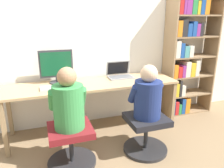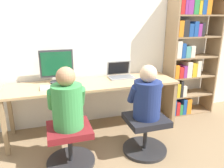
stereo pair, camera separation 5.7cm
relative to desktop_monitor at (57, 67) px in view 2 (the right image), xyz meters
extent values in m
plane|color=#846B4C|center=(0.45, -0.46, -0.93)|extent=(14.00, 14.00, 0.00)
cube|color=white|center=(0.45, 0.20, 0.37)|extent=(10.00, 0.05, 2.60)
cube|color=tan|center=(0.45, -0.16, -0.23)|extent=(2.27, 0.60, 0.03)
cube|color=#9C7D56|center=(-0.65, -0.42, -0.59)|extent=(0.05, 0.05, 0.68)
cube|color=#9C7D56|center=(1.54, -0.42, -0.59)|extent=(0.05, 0.05, 0.68)
cube|color=#9C7D56|center=(-0.65, 0.10, -0.59)|extent=(0.05, 0.05, 0.68)
cube|color=#9C7D56|center=(1.54, 0.10, -0.59)|extent=(0.05, 0.05, 0.68)
cylinder|color=#333338|center=(0.00, 0.00, -0.21)|extent=(0.21, 0.21, 0.01)
cylinder|color=#333338|center=(0.00, 0.00, -0.17)|extent=(0.04, 0.04, 0.07)
cube|color=#333338|center=(0.00, 0.00, 0.04)|extent=(0.43, 0.02, 0.36)
cube|color=#144C2D|center=(0.00, -0.01, 0.04)|extent=(0.39, 0.01, 0.31)
cube|color=gray|center=(0.89, -0.05, -0.21)|extent=(0.36, 0.21, 0.02)
cube|color=slate|center=(0.89, -0.05, -0.20)|extent=(0.31, 0.17, 0.00)
cube|color=gray|center=(0.89, 0.08, -0.09)|extent=(0.36, 0.05, 0.21)
cube|color=black|center=(0.89, 0.07, -0.10)|extent=(0.31, 0.04, 0.18)
cube|color=#B2B2B7|center=(-0.03, -0.23, -0.21)|extent=(0.40, 0.17, 0.02)
cube|color=#97979C|center=(-0.03, -0.23, -0.19)|extent=(0.37, 0.13, 0.00)
ellipsoid|color=black|center=(0.24, -0.26, -0.20)|extent=(0.06, 0.11, 0.04)
cylinder|color=#262628|center=(0.04, -0.79, -0.91)|extent=(0.53, 0.53, 0.04)
cylinder|color=#262628|center=(0.04, -0.79, -0.72)|extent=(0.05, 0.05, 0.34)
cube|color=maroon|center=(0.04, -0.79, -0.52)|extent=(0.46, 0.43, 0.07)
cylinder|color=#262628|center=(0.92, -0.82, -0.91)|extent=(0.53, 0.53, 0.04)
cylinder|color=#262628|center=(0.92, -0.82, -0.72)|extent=(0.05, 0.05, 0.34)
cube|color=black|center=(0.92, -0.82, -0.52)|extent=(0.46, 0.43, 0.07)
cylinder|color=#388C47|center=(0.04, -0.79, -0.25)|extent=(0.31, 0.31, 0.46)
sphere|color=#A87A56|center=(0.04, -0.79, 0.07)|extent=(0.19, 0.19, 0.19)
cylinder|color=#388C47|center=(-0.11, -0.72, -0.18)|extent=(0.09, 0.21, 0.26)
cylinder|color=#388C47|center=(0.18, -0.72, -0.18)|extent=(0.09, 0.21, 0.26)
cylinder|color=navy|center=(0.92, -0.82, -0.27)|extent=(0.31, 0.31, 0.43)
sphere|color=beige|center=(0.92, -0.82, 0.03)|extent=(0.19, 0.19, 0.19)
cylinder|color=navy|center=(0.77, -0.76, -0.20)|extent=(0.09, 0.20, 0.25)
cylinder|color=navy|center=(1.06, -0.76, -0.20)|extent=(0.09, 0.20, 0.25)
cube|color=#997A56|center=(1.70, 0.00, 0.02)|extent=(0.02, 0.32, 1.90)
cube|color=#997A56|center=(2.48, 0.00, 0.02)|extent=(0.02, 0.32, 1.90)
cube|color=#997A56|center=(2.09, 0.00, -0.92)|extent=(0.76, 0.31, 0.02)
cube|color=#997A56|center=(2.09, 0.00, -0.60)|extent=(0.76, 0.31, 0.02)
cube|color=#997A56|center=(2.09, 0.00, -0.29)|extent=(0.76, 0.31, 0.02)
cube|color=#997A56|center=(2.09, 0.00, 0.02)|extent=(0.76, 0.31, 0.02)
cube|color=#997A56|center=(2.09, 0.00, 0.33)|extent=(0.76, 0.31, 0.02)
cube|color=#997A56|center=(2.09, 0.00, 0.65)|extent=(0.76, 0.31, 0.02)
cube|color=#1E4C9E|center=(1.75, -0.06, -0.77)|extent=(0.07, 0.18, 0.26)
cube|color=red|center=(1.83, -0.03, -0.80)|extent=(0.06, 0.24, 0.22)
cube|color=#2D8C47|center=(1.89, -0.03, -0.82)|extent=(0.05, 0.25, 0.17)
cube|color=#1E4C9E|center=(1.95, -0.05, -0.78)|extent=(0.06, 0.20, 0.25)
cube|color=orange|center=(2.03, -0.04, -0.78)|extent=(0.08, 0.22, 0.25)
cube|color=#262628|center=(1.75, -0.03, -0.49)|extent=(0.06, 0.25, 0.20)
cube|color=gold|center=(1.81, -0.03, -0.48)|extent=(0.06, 0.24, 0.22)
cube|color=#262628|center=(1.87, -0.03, -0.46)|extent=(0.04, 0.24, 0.26)
cube|color=silver|center=(1.92, -0.04, -0.51)|extent=(0.07, 0.23, 0.17)
cube|color=orange|center=(1.75, -0.04, -0.18)|extent=(0.07, 0.22, 0.20)
cube|color=red|center=(1.83, -0.03, -0.20)|extent=(0.07, 0.24, 0.17)
cube|color=#8C338C|center=(1.90, -0.06, -0.19)|extent=(0.05, 0.19, 0.18)
cube|color=silver|center=(1.97, -0.04, -0.16)|extent=(0.09, 0.23, 0.24)
cube|color=gold|center=(2.06, -0.06, -0.17)|extent=(0.08, 0.19, 0.22)
cube|color=silver|center=(2.14, -0.06, -0.15)|extent=(0.07, 0.18, 0.25)
cube|color=silver|center=(1.76, -0.03, 0.16)|extent=(0.08, 0.25, 0.25)
cube|color=#1E4C9E|center=(1.83, -0.04, 0.14)|extent=(0.06, 0.22, 0.22)
cube|color=teal|center=(1.91, -0.02, 0.12)|extent=(0.08, 0.26, 0.17)
cube|color=silver|center=(2.00, -0.06, 0.12)|extent=(0.07, 0.19, 0.17)
cube|color=orange|center=(1.75, -0.03, 0.46)|extent=(0.07, 0.25, 0.23)
cube|color=#262628|center=(1.84, -0.04, 0.47)|extent=(0.09, 0.23, 0.24)
cube|color=#1E4C9E|center=(1.93, -0.06, 0.44)|extent=(0.07, 0.19, 0.18)
cube|color=#1E4C9E|center=(2.01, -0.06, 0.45)|extent=(0.07, 0.18, 0.22)
cube|color=#8C338C|center=(2.08, -0.02, 0.44)|extent=(0.06, 0.27, 0.18)
cube|color=#262628|center=(2.13, -0.03, 0.44)|extent=(0.05, 0.25, 0.20)
cube|color=red|center=(1.75, -0.03, 0.78)|extent=(0.06, 0.25, 0.25)
cube|color=#8C338C|center=(1.81, -0.05, 0.78)|extent=(0.04, 0.20, 0.25)
cube|color=#8C338C|center=(1.88, -0.06, 0.78)|extent=(0.09, 0.19, 0.25)
cube|color=#2D8C47|center=(1.97, -0.03, 0.77)|extent=(0.08, 0.25, 0.22)
cube|color=gold|center=(2.04, -0.03, 0.75)|extent=(0.05, 0.24, 0.19)
cube|color=#1E4C9E|center=(2.11, -0.03, 0.76)|extent=(0.07, 0.24, 0.21)
cube|color=orange|center=(2.19, -0.03, 0.76)|extent=(0.08, 0.24, 0.20)
camera|label=1|loc=(-0.20, -2.88, 0.63)|focal=35.00mm
camera|label=2|loc=(-0.15, -2.89, 0.63)|focal=35.00mm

